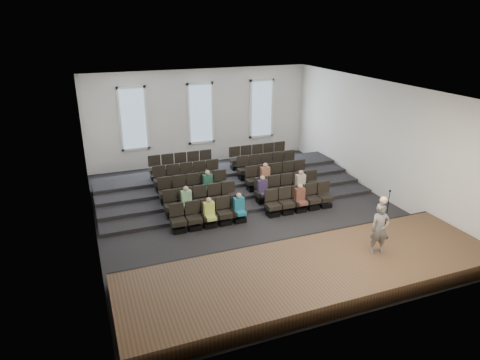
% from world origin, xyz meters
% --- Properties ---
extents(ground, '(14.00, 14.00, 0.00)m').
position_xyz_m(ground, '(0.00, 0.00, 0.00)').
color(ground, black).
rests_on(ground, ground).
extents(ceiling, '(12.00, 14.00, 0.02)m').
position_xyz_m(ceiling, '(0.00, 0.00, 5.01)').
color(ceiling, white).
rests_on(ceiling, ground).
extents(wall_back, '(12.00, 0.04, 5.00)m').
position_xyz_m(wall_back, '(0.00, 7.02, 2.50)').
color(wall_back, silver).
rests_on(wall_back, ground).
extents(wall_front, '(12.00, 0.04, 5.00)m').
position_xyz_m(wall_front, '(0.00, -7.02, 2.50)').
color(wall_front, silver).
rests_on(wall_front, ground).
extents(wall_left, '(0.04, 14.00, 5.00)m').
position_xyz_m(wall_left, '(-6.02, 0.00, 2.50)').
color(wall_left, silver).
rests_on(wall_left, ground).
extents(wall_right, '(0.04, 14.00, 5.00)m').
position_xyz_m(wall_right, '(6.02, 0.00, 2.50)').
color(wall_right, silver).
rests_on(wall_right, ground).
extents(stage, '(11.80, 3.60, 0.50)m').
position_xyz_m(stage, '(0.00, -5.10, 0.25)').
color(stage, '#4F3422').
rests_on(stage, ground).
extents(stage_lip, '(11.80, 0.06, 0.52)m').
position_xyz_m(stage_lip, '(0.00, -3.33, 0.25)').
color(stage_lip, black).
rests_on(stage_lip, ground).
extents(risers, '(11.80, 4.80, 0.60)m').
position_xyz_m(risers, '(0.00, 3.17, 0.20)').
color(risers, black).
rests_on(risers, ground).
extents(seating_rows, '(6.80, 4.70, 1.67)m').
position_xyz_m(seating_rows, '(-0.00, 1.54, 0.68)').
color(seating_rows, black).
rests_on(seating_rows, ground).
extents(windows, '(8.44, 0.10, 3.24)m').
position_xyz_m(windows, '(0.00, 6.95, 2.70)').
color(windows, white).
rests_on(windows, wall_back).
extents(audience, '(5.45, 2.64, 1.10)m').
position_xyz_m(audience, '(0.00, 0.32, 0.81)').
color(audience, '#BCD354').
rests_on(audience, seating_rows).
extents(speaker, '(0.68, 0.53, 1.64)m').
position_xyz_m(speaker, '(2.22, -5.13, 1.32)').
color(speaker, '#615E5C').
rests_on(speaker, stage).
extents(mic_stand, '(0.29, 0.29, 1.73)m').
position_xyz_m(mic_stand, '(3.05, -4.41, 1.01)').
color(mic_stand, black).
rests_on(mic_stand, stage).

